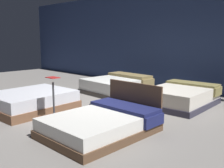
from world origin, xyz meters
TOP-DOWN VIEW (x-y plane):
  - ground_plane at (0.00, 0.00)m, footprint 18.00×18.00m
  - showroom_back_wall at (0.00, 3.54)m, footprint 18.00×0.06m
  - bed_0 at (-1.24, -1.38)m, footprint 1.67×1.98m
  - bed_1 at (1.20, -1.26)m, footprint 1.53×2.00m
  - bed_2 at (-1.24, 1.70)m, footprint 1.77×1.99m
  - bed_3 at (1.17, 1.62)m, footprint 1.57×2.04m
  - price_sign at (0.00, -1.54)m, footprint 0.28×0.24m

SIDE VIEW (x-z plane):
  - ground_plane at x=0.00m, z-range -0.02..0.00m
  - bed_1 at x=1.20m, z-range -0.22..0.63m
  - bed_0 at x=-1.24m, z-range 0.00..0.46m
  - bed_2 at x=-1.24m, z-range -0.03..0.51m
  - bed_3 at x=1.17m, z-range -0.02..0.51m
  - price_sign at x=0.00m, z-range -0.11..0.85m
  - showroom_back_wall at x=0.00m, z-range 0.00..3.50m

